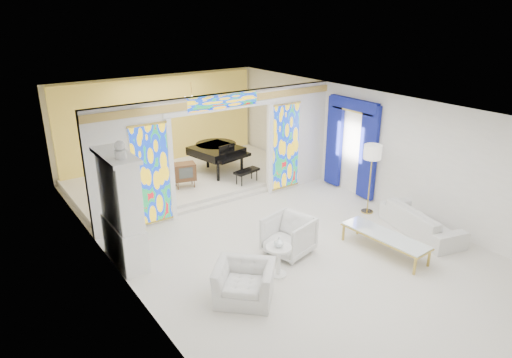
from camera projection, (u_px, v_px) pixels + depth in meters
floor at (267, 231)px, 10.88m from camera, size 12.00×12.00×0.00m
ceiling at (268, 107)px, 9.82m from camera, size 7.00×12.00×0.02m
wall_back at (160, 121)px, 14.95m from camera, size 7.00×0.02×3.00m
wall_left at (116, 209)px, 8.48m from camera, size 0.02×12.00×3.00m
wall_right at (373, 147)px, 12.22m from camera, size 0.02×12.00×3.00m
partition_wall at (222, 145)px, 11.82m from camera, size 7.00×0.22×3.00m
stained_glass_left at (151, 175)px, 10.79m from camera, size 0.90×0.04×2.40m
stained_glass_right at (286, 147)px, 12.95m from camera, size 0.90×0.04×2.40m
stained_glass_transom at (223, 101)px, 11.33m from camera, size 2.00×0.04×0.34m
alcove_platform at (188, 178)px, 14.00m from camera, size 6.80×3.80×0.18m
gold_curtain_back at (161, 122)px, 14.86m from camera, size 6.70×0.10×2.90m
chandelier at (192, 98)px, 13.15m from camera, size 0.48×0.48×0.30m
blue_drapes at (351, 139)px, 12.67m from camera, size 0.14×1.85×2.65m
china_cabinet at (122, 211)px, 9.21m from camera, size 0.56×1.46×2.72m
armchair_left at (244, 282)px, 8.27m from camera, size 1.40×1.40×0.69m
armchair_right at (288, 236)px, 9.79m from camera, size 1.13×1.11×0.85m
sofa at (422, 221)px, 10.71m from camera, size 1.33×2.28×0.63m
side_table at (279, 257)px, 8.98m from camera, size 0.54×0.54×0.64m
vase at (279, 242)px, 8.86m from camera, size 0.26×0.26×0.20m
coffee_table at (385, 236)px, 9.81m from camera, size 0.75×2.02×0.44m
floor_lamp at (372, 155)px, 11.36m from camera, size 0.56×0.56×1.82m
grand_piano at (217, 150)px, 14.17m from camera, size 1.72×2.64×0.98m
tv_console at (184, 172)px, 12.93m from camera, size 0.69×0.54×0.70m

